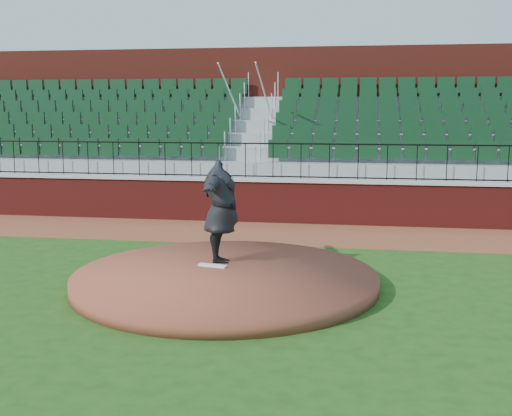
% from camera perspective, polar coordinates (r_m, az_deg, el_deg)
% --- Properties ---
extents(ground, '(90.00, 90.00, 0.00)m').
position_cam_1_polar(ground, '(11.69, -1.20, -7.46)').
color(ground, '#1D4413').
rests_on(ground, ground).
extents(warning_track, '(34.00, 3.20, 0.01)m').
position_cam_1_polar(warning_track, '(16.87, 2.15, -2.27)').
color(warning_track, brown).
rests_on(warning_track, ground).
extents(field_wall, '(34.00, 0.35, 1.20)m').
position_cam_1_polar(field_wall, '(18.33, 2.79, 0.52)').
color(field_wall, maroon).
rests_on(field_wall, ground).
extents(wall_cap, '(34.00, 0.45, 0.10)m').
position_cam_1_polar(wall_cap, '(18.25, 2.80, 2.54)').
color(wall_cap, '#B7B7B7').
rests_on(wall_cap, field_wall).
extents(wall_railing, '(34.00, 0.05, 1.00)m').
position_cam_1_polar(wall_railing, '(18.19, 2.82, 4.26)').
color(wall_railing, black).
rests_on(wall_railing, wall_cap).
extents(seating_stands, '(34.00, 5.10, 4.60)m').
position_cam_1_polar(seating_stands, '(20.86, 3.69, 6.25)').
color(seating_stands, gray).
rests_on(seating_stands, ground).
extents(concourse_wall, '(34.00, 0.50, 5.50)m').
position_cam_1_polar(concourse_wall, '(23.63, 4.38, 7.67)').
color(concourse_wall, maroon).
rests_on(concourse_wall, ground).
extents(pitchers_mound, '(5.73, 5.73, 0.25)m').
position_cam_1_polar(pitchers_mound, '(11.98, -2.79, -6.43)').
color(pitchers_mound, brown).
rests_on(pitchers_mound, ground).
extents(pitching_rubber, '(0.59, 0.26, 0.04)m').
position_cam_1_polar(pitching_rubber, '(12.41, -3.96, -5.21)').
color(pitching_rubber, white).
rests_on(pitching_rubber, pitchers_mound).
extents(pitcher, '(0.96, 2.59, 2.06)m').
position_cam_1_polar(pitcher, '(12.55, -3.19, -0.32)').
color(pitcher, black).
rests_on(pitcher, pitchers_mound).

